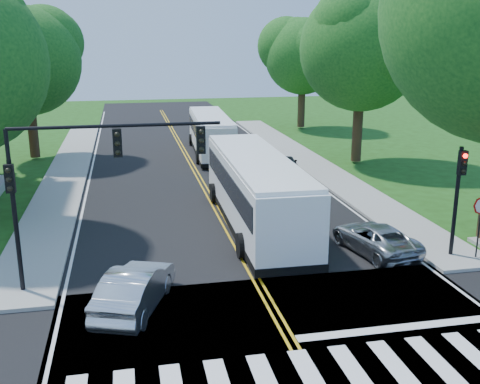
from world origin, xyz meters
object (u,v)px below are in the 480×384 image
object	(u,v)px
signal_ne	(458,187)
hatchback	(135,288)
signal_nw	(84,168)
bus_follow	(211,133)
dark_sedan	(284,165)
bus_lead	(256,189)
suv	(375,238)

from	to	relation	value
signal_ne	hatchback	size ratio (longest dim) A/B	1.01
signal_nw	bus_follow	xyz separation A→B (m)	(7.78, 22.92, -2.80)
hatchback	dark_sedan	size ratio (longest dim) A/B	1.01
bus_lead	hatchback	size ratio (longest dim) A/B	2.95
signal_nw	suv	size ratio (longest dim) A/B	1.64
hatchback	suv	world-z (taller)	hatchback
signal_ne	hatchback	world-z (taller)	signal_ne
bus_lead	dark_sedan	size ratio (longest dim) A/B	2.98
signal_nw	dark_sedan	world-z (taller)	signal_nw
bus_lead	hatchback	distance (m)	9.54
hatchback	bus_follow	bearing A→B (deg)	-83.99
signal_nw	suv	xyz separation A→B (m)	(11.29, 1.25, -3.76)
signal_nw	signal_ne	xyz separation A→B (m)	(14.06, 0.01, -1.41)
bus_lead	suv	distance (m)	6.05
signal_nw	dark_sedan	bearing A→B (deg)	53.00
bus_follow	suv	size ratio (longest dim) A/B	2.66
bus_lead	dark_sedan	xyz separation A→B (m)	(4.09, 9.45, -1.13)
dark_sedan	signal_ne	bearing A→B (deg)	114.29
signal_nw	suv	bearing A→B (deg)	6.31
bus_lead	hatchback	bearing A→B (deg)	53.52
dark_sedan	hatchback	bearing A→B (deg)	73.84
suv	signal_nw	bearing A→B (deg)	-4.39
bus_follow	hatchback	bearing A→B (deg)	78.59
bus_follow	signal_ne	bearing A→B (deg)	108.18
signal_ne	hatchback	xyz separation A→B (m)	(-12.59, -1.93, -2.23)
bus_follow	suv	xyz separation A→B (m)	(3.51, -21.67, -0.96)
bus_lead	suv	bearing A→B (deg)	133.98
dark_sedan	bus_lead	bearing A→B (deg)	80.62
signal_ne	hatchback	distance (m)	12.93
hatchback	suv	xyz separation A→B (m)	(9.82, 3.16, -0.11)
signal_ne	bus_follow	distance (m)	23.79
bus_lead	suv	xyz separation A→B (m)	(4.04, -4.35, -1.15)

